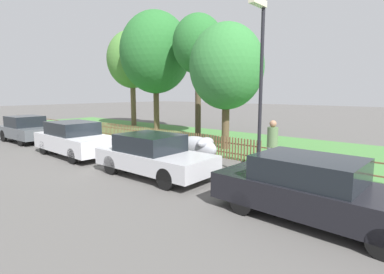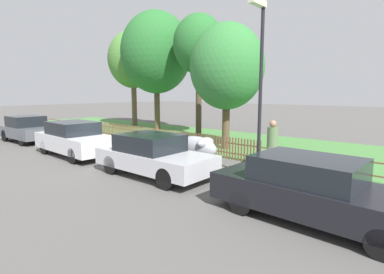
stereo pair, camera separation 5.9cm
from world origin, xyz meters
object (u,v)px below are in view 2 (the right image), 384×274
Objects in this scene: tree_behind_motorcycle at (156,53)px; tree_far_left at (227,67)px; street_lamp at (259,71)px; parked_car_navy_estate at (153,155)px; pedestrian_near_fence at (272,143)px; parked_car_red_compact at (314,190)px; covered_motorcycle at (197,148)px; tree_mid_park at (199,45)px; parked_car_black_saloon at (75,139)px; tree_nearest_kerb at (133,60)px; parked_car_silver_hatchback at (28,129)px.

tree_behind_motorcycle is 1.41× the size of tree_far_left.
street_lamp is (12.20, -6.77, -2.19)m from tree_behind_motorcycle.
tree_far_left reaches higher than parked_car_navy_estate.
street_lamp is (0.14, -1.33, 2.43)m from pedestrian_near_fence.
parked_car_red_compact reaches higher than covered_motorcycle.
parked_car_red_compact is 9.24m from tree_far_left.
tree_mid_park is at bearing -5.20° from tree_behind_motorcycle.
tree_far_left is 3.32× the size of pedestrian_near_fence.
parked_car_black_saloon reaches higher than covered_motorcycle.
tree_nearest_kerb is at bearing 167.57° from tree_behind_motorcycle.
tree_mid_park is (0.27, 8.27, 4.97)m from parked_car_black_saloon.
tree_far_left is 1.12× the size of street_lamp.
tree_behind_motorcycle is at bearing 151.05° from parked_car_red_compact.
parked_car_red_compact is (10.53, 0.03, -0.06)m from parked_car_black_saloon.
parked_car_black_saloon is 7.84m from tree_far_left.
parked_car_silver_hatchback reaches higher than parked_car_red_compact.
parked_car_navy_estate is 0.57× the size of tree_mid_park.
tree_far_left is (-1.09, 3.49, 3.36)m from covered_motorcycle.
parked_car_black_saloon is 10.79m from tree_behind_motorcycle.
covered_motorcycle is at bearing 9.39° from parked_car_silver_hatchback.
street_lamp is at bearing -11.29° from covered_motorcycle.
parked_car_navy_estate is (10.81, 0.05, -0.03)m from parked_car_silver_hatchback.
tree_far_left is (12.10, -3.71, -1.47)m from tree_nearest_kerb.
parked_car_silver_hatchback is 11.30m from tree_mid_park.
parked_car_red_compact is 14.08m from tree_mid_park.
tree_behind_motorcycle is 14.12m from street_lamp.
tree_far_left is at bearing 55.59° from parked_car_black_saloon.
tree_far_left is (4.13, 5.81, 3.28)m from parked_car_black_saloon.
tree_behind_motorcycle reaches higher than parked_car_black_saloon.
parked_car_black_saloon is at bearing -64.50° from tree_behind_motorcycle.
parked_car_navy_estate is at bearing -179.39° from parked_car_red_compact.
parked_car_navy_estate is 0.79× the size of street_lamp.
tree_nearest_kerb reaches higher than tree_far_left.
pedestrian_near_fence is at bearing 23.19° from parked_car_black_saloon.
tree_behind_motorcycle is 14.02m from pedestrian_near_fence.
parked_car_navy_estate is at bearing -59.26° from tree_mid_park.
tree_nearest_kerb reaches higher than parked_car_black_saloon.
parked_car_red_compact is 0.58× the size of tree_nearest_kerb.
covered_motorcycle is at bearing 24.90° from parked_car_black_saloon.
parked_car_navy_estate is 5.41m from parked_car_red_compact.
tree_far_left reaches higher than parked_car_black_saloon.
parked_car_black_saloon is 0.57× the size of tree_nearest_kerb.
pedestrian_near_fence reaches higher than parked_car_red_compact.
street_lamp is (-2.47, 1.87, 2.78)m from parked_car_red_compact.
parked_car_black_saloon is at bearing -159.20° from covered_motorcycle.
tree_nearest_kerb is (-7.97, 9.51, 4.75)m from parked_car_black_saloon.
parked_car_black_saloon is 9.65m from tree_mid_park.
tree_far_left is at bearing 98.28° from parked_car_navy_estate.
parked_car_navy_estate is 0.93× the size of parked_car_red_compact.
parked_car_black_saloon is 5.12m from parked_car_navy_estate.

